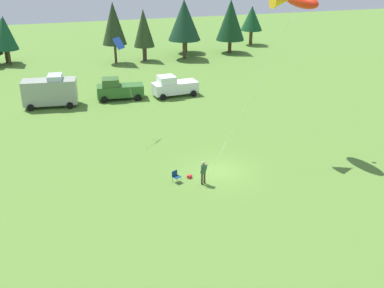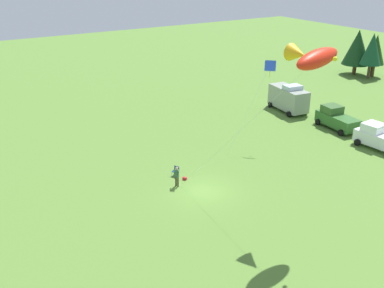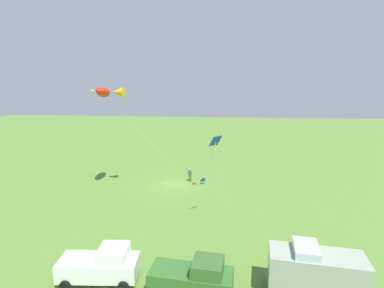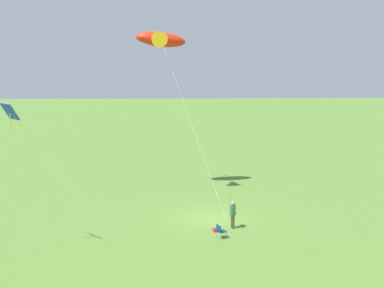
% 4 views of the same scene
% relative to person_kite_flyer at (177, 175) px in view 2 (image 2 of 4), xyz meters
% --- Properties ---
extents(ground_plane, '(160.00, 160.00, 0.00)m').
position_rel_person_kite_flyer_xyz_m(ground_plane, '(1.85, 1.36, -1.02)').
color(ground_plane, '#557E31').
extents(person_kite_flyer, '(0.62, 0.43, 1.74)m').
position_rel_person_kite_flyer_xyz_m(person_kite_flyer, '(0.00, 0.00, 0.00)').
color(person_kite_flyer, '#423D28').
rests_on(person_kite_flyer, ground).
extents(folding_chair, '(0.64, 0.64, 0.82)m').
position_rel_person_kite_flyer_xyz_m(folding_chair, '(-1.74, 0.90, -0.53)').
color(folding_chair, navy).
rests_on(folding_chair, ground).
extents(backpack_on_grass, '(0.39, 0.35, 0.22)m').
position_rel_person_kite_flyer_xyz_m(backpack_on_grass, '(-0.65, 1.12, -0.91)').
color(backpack_on_grass, red).
rests_on(backpack_on_grass, ground).
extents(van_motorhome_grey, '(5.63, 3.15, 3.34)m').
position_rel_person_kite_flyer_xyz_m(van_motorhome_grey, '(-9.59, 20.91, 0.62)').
color(van_motorhome_grey, '#97A090').
rests_on(van_motorhome_grey, ground).
extents(truck_green_flatbed, '(5.18, 2.84, 2.34)m').
position_rel_person_kite_flyer_xyz_m(truck_green_flatbed, '(-2.47, 21.31, 0.08)').
color(truck_green_flatbed, '#316628').
rests_on(truck_green_flatbed, ground).
extents(truck_white_pickup, '(5.14, 2.73, 2.34)m').
position_rel_person_kite_flyer_xyz_m(truck_white_pickup, '(3.57, 20.59, 0.08)').
color(truck_white_pickup, white).
rests_on(truck_white_pickup, ground).
extents(kite_large_fish, '(10.20, 6.50, 12.40)m').
position_rel_person_kite_flyer_xyz_m(kite_large_fish, '(8.79, 4.69, 10.63)').
color(kite_large_fish, red).
rests_on(kite_large_fish, ground).
extents(kite_diamond_blue, '(1.38, 5.96, 8.23)m').
position_rel_person_kite_flyer_xyz_m(kite_diamond_blue, '(-3.46, 12.15, 6.58)').
color(kite_diamond_blue, blue).
rests_on(kite_diamond_blue, ground).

